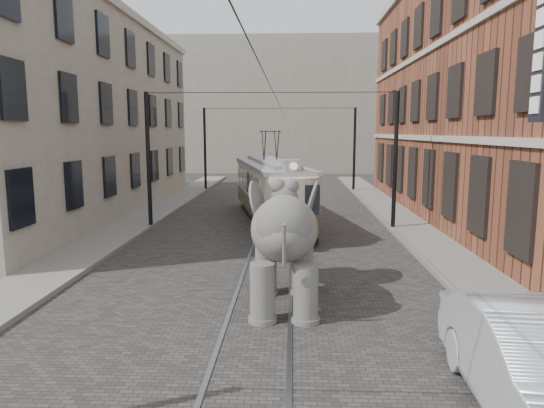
{
  "coord_description": "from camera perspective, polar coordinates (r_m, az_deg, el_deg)",
  "views": [
    {
      "loc": [
        0.75,
        -15.21,
        4.28
      ],
      "look_at": [
        0.14,
        -0.59,
        2.1
      ],
      "focal_mm": 32.07,
      "sensor_mm": 36.0,
      "label": 1
    }
  ],
  "objects": [
    {
      "name": "distant_block",
      "position": [
        55.28,
        1.64,
        11.28
      ],
      "size": [
        28.0,
        10.0,
        14.0
      ],
      "primitive_type": "cube",
      "color": "gray",
      "rests_on": "ground"
    },
    {
      "name": "ground",
      "position": [
        15.82,
        -0.42,
        -7.22
      ],
      "size": [
        120.0,
        120.0,
        0.0
      ],
      "primitive_type": "plane",
      "color": "#3E3C3A"
    },
    {
      "name": "tram",
      "position": [
        23.06,
        -0.2,
        3.21
      ],
      "size": [
        4.47,
        11.15,
        4.33
      ],
      "primitive_type": null,
      "rotation": [
        0.0,
        0.0,
        0.21
      ],
      "color": "beige",
      "rests_on": "ground"
    },
    {
      "name": "sidewalk_right",
      "position": [
        16.63,
        20.86,
        -6.74
      ],
      "size": [
        2.0,
        60.0,
        0.15
      ],
      "primitive_type": "cube",
      "color": "slate",
      "rests_on": "ground"
    },
    {
      "name": "catenary",
      "position": [
        20.27,
        -0.3,
        4.85
      ],
      "size": [
        11.0,
        30.2,
        6.0
      ],
      "primitive_type": null,
      "color": "black",
      "rests_on": "ground"
    },
    {
      "name": "tram_rails",
      "position": [
        15.81,
        -0.42,
        -7.18
      ],
      "size": [
        1.54,
        80.0,
        0.02
      ],
      "primitive_type": null,
      "color": "slate",
      "rests_on": "ground"
    },
    {
      "name": "stucco_building",
      "position": [
        27.82,
        -22.91,
        9.3
      ],
      "size": [
        7.0,
        24.0,
        10.0
      ],
      "primitive_type": "cube",
      "color": "gray",
      "rests_on": "ground"
    },
    {
      "name": "sidewalk_left",
      "position": [
        17.36,
        -22.51,
        -6.2
      ],
      "size": [
        2.0,
        60.0,
        0.15
      ],
      "primitive_type": "cube",
      "color": "slate",
      "rests_on": "ground"
    },
    {
      "name": "brick_building",
      "position": [
        26.35,
        25.82,
        11.39
      ],
      "size": [
        8.0,
        26.0,
        12.0
      ],
      "primitive_type": "cube",
      "color": "brown",
      "rests_on": "ground"
    },
    {
      "name": "parked_car",
      "position": [
        8.49,
        29.23,
        -16.59
      ],
      "size": [
        1.97,
        5.12,
        1.67
      ],
      "primitive_type": "imported",
      "rotation": [
        0.0,
        0.0,
        -0.04
      ],
      "color": "#A9A9AE",
      "rests_on": "ground"
    },
    {
      "name": "elephant",
      "position": [
        11.82,
        1.45,
        -5.03
      ],
      "size": [
        2.81,
        5.01,
        3.04
      ],
      "primitive_type": null,
      "rotation": [
        0.0,
        0.0,
        0.01
      ],
      "color": "#64615D",
      "rests_on": "ground"
    }
  ]
}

